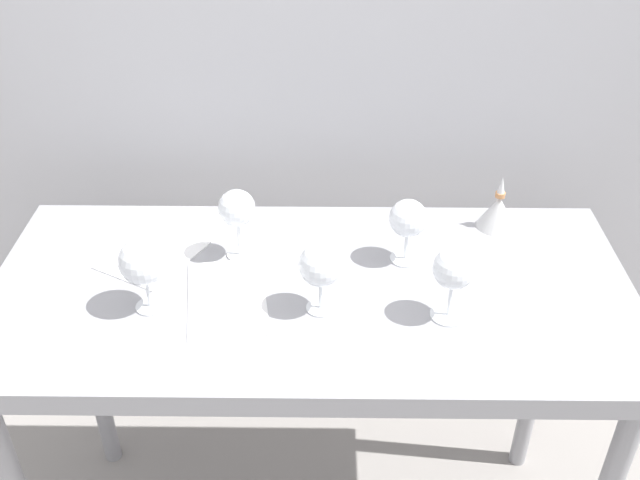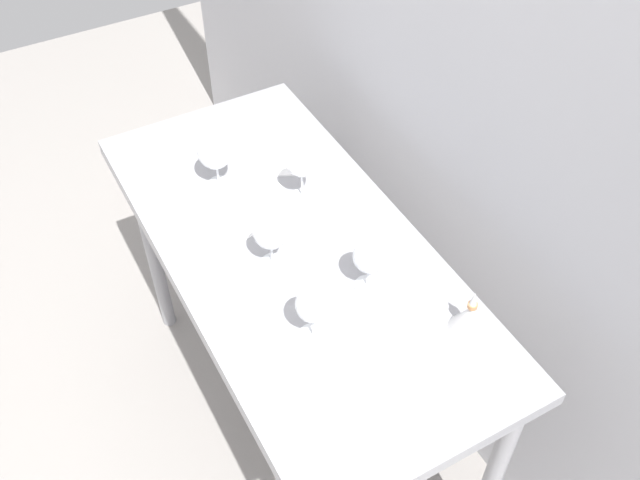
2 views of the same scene
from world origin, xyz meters
TOP-DOWN VIEW (x-y plane):
  - back_wall at (0.00, 0.49)m, footprint 3.80×0.04m
  - steel_counter at (0.00, -0.01)m, footprint 1.40×0.65m
  - wine_glass_far_left at (-0.17, 0.11)m, footprint 0.08×0.08m
  - wine_glass_near_center at (0.02, -0.08)m, footprint 0.09×0.09m
  - wine_glass_near_left at (-0.33, -0.08)m, footprint 0.10×0.10m
  - wine_glass_near_right at (0.28, -0.10)m, footprint 0.08×0.08m
  - wine_glass_far_right at (0.21, 0.10)m, footprint 0.09×0.09m
  - tasting_sheet_upper at (-0.18, -0.05)m, footprint 0.20×0.28m
  - tasting_sheet_lower at (-0.36, 0.13)m, footprint 0.28×0.31m
  - decanter_funnel at (0.44, 0.24)m, footprint 0.10×0.10m

SIDE VIEW (x-z plane):
  - steel_counter at x=0.00m, z-range 0.34..1.24m
  - tasting_sheet_upper at x=-0.18m, z-range 0.90..0.90m
  - tasting_sheet_lower at x=-0.36m, z-range 0.90..0.90m
  - decanter_funnel at x=0.44m, z-range 0.87..1.01m
  - wine_glass_far_right at x=0.21m, z-range 0.93..1.08m
  - wine_glass_near_center at x=0.02m, z-range 0.93..1.09m
  - wine_glass_near_left at x=-0.33m, z-range 0.93..1.10m
  - wine_glass_near_right at x=0.28m, z-range 0.93..1.10m
  - wine_glass_far_left at x=-0.17m, z-range 0.94..1.11m
  - back_wall at x=0.00m, z-range 0.00..2.60m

